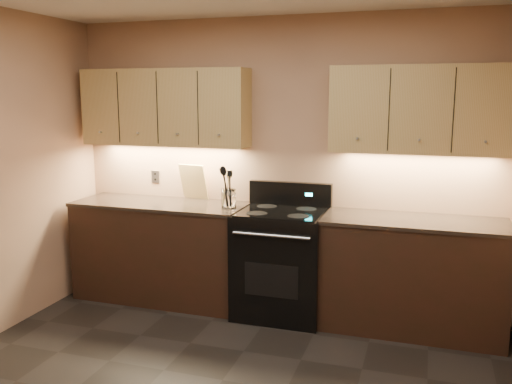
{
  "coord_description": "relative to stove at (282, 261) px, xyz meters",
  "views": [
    {
      "loc": [
        1.26,
        -2.73,
        1.93
      ],
      "look_at": [
        -0.08,
        1.45,
        1.13
      ],
      "focal_mm": 38.0,
      "sensor_mm": 36.0,
      "label": 1
    }
  ],
  "objects": [
    {
      "name": "cutting_board",
      "position": [
        -0.95,
        0.27,
        0.62
      ],
      "size": [
        0.29,
        0.15,
        0.34
      ],
      "primitive_type": "cube",
      "rotation": [
        0.26,
        0.0,
        -0.16
      ],
      "color": "#D7B774",
      "rests_on": "counter_left"
    },
    {
      "name": "upper_cab_left",
      "position": [
        -1.18,
        0.17,
        1.32
      ],
      "size": [
        1.6,
        0.3,
        0.7
      ],
      "primitive_type": "cube",
      "color": "tan",
      "rests_on": "wall_back"
    },
    {
      "name": "black_turner",
      "position": [
        -0.48,
        0.0,
        0.63
      ],
      "size": [
        0.13,
        0.16,
        0.33
      ],
      "primitive_type": null,
      "rotation": [
        -0.17,
        0.01,
        0.45
      ],
      "color": "black",
      "rests_on": "utensil_crock"
    },
    {
      "name": "wall_back",
      "position": [
        -0.08,
        0.32,
        0.82
      ],
      "size": [
        4.0,
        0.04,
        2.6
      ],
      "primitive_type": "cube",
      "color": "tan",
      "rests_on": "ground"
    },
    {
      "name": "upper_cab_right",
      "position": [
        1.1,
        0.17,
        1.32
      ],
      "size": [
        1.44,
        0.3,
        0.7
      ],
      "primitive_type": "cube",
      "color": "tan",
      "rests_on": "wall_back"
    },
    {
      "name": "utensil_crock",
      "position": [
        -0.5,
        0.02,
        0.53
      ],
      "size": [
        0.15,
        0.15,
        0.16
      ],
      "color": "white",
      "rests_on": "counter_left"
    },
    {
      "name": "counter_right",
      "position": [
        1.1,
        0.02,
        -0.01
      ],
      "size": [
        1.46,
        0.62,
        0.93
      ],
      "color": "black",
      "rests_on": "ground"
    },
    {
      "name": "stove",
      "position": [
        0.0,
        0.0,
        0.0
      ],
      "size": [
        0.76,
        0.68,
        1.14
      ],
      "color": "black",
      "rests_on": "ground"
    },
    {
      "name": "counter_left",
      "position": [
        -1.18,
        0.02,
        -0.01
      ],
      "size": [
        1.62,
        0.62,
        0.93
      ],
      "color": "black",
      "rests_on": "ground"
    },
    {
      "name": "steel_spatula",
      "position": [
        -0.48,
        0.03,
        0.65
      ],
      "size": [
        0.18,
        0.16,
        0.38
      ],
      "primitive_type": null,
      "rotation": [
        0.21,
        -0.15,
        -0.38
      ],
      "color": "silver",
      "rests_on": "utensil_crock"
    },
    {
      "name": "black_spoon",
      "position": [
        -0.51,
        0.03,
        0.64
      ],
      "size": [
        0.08,
        0.13,
        0.36
      ],
      "primitive_type": null,
      "rotation": [
        0.19,
        -0.06,
        -0.02
      ],
      "color": "black",
      "rests_on": "utensil_crock"
    },
    {
      "name": "wooden_spoon",
      "position": [
        -0.54,
        0.01,
        0.62
      ],
      "size": [
        0.1,
        0.15,
        0.32
      ],
      "primitive_type": null,
      "rotation": [
        -0.25,
        0.16,
        0.27
      ],
      "color": "#D7B774",
      "rests_on": "utensil_crock"
    },
    {
      "name": "outlet_plate",
      "position": [
        -1.38,
        0.31,
        0.64
      ],
      "size": [
        0.08,
        0.01,
        0.12
      ],
      "primitive_type": "cube",
      "color": "#B2B5BA",
      "rests_on": "wall_back"
    }
  ]
}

